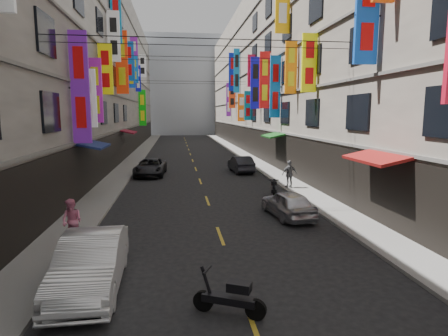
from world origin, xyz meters
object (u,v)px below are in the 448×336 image
object	(u,v)px
scooter_crossing	(230,298)
scooter_far_right	(274,188)
car_right_mid	(288,204)
car_right_far	(241,164)
car_left_mid	(91,263)
pedestrian_lfar	(72,221)
pedestrian_rfar	(289,174)
car_left_far	(150,167)

from	to	relation	value
scooter_crossing	scooter_far_right	world-z (taller)	same
car_right_mid	car_right_far	xyz separation A→B (m)	(0.16, 13.52, 0.03)
car_left_mid	car_right_far	size ratio (longest dim) A/B	1.12
scooter_far_right	pedestrian_lfar	bearing A→B (deg)	51.96
car_right_far	pedestrian_rfar	xyz separation A→B (m)	(1.84, -7.29, 0.32)
scooter_far_right	car_left_mid	size ratio (longest dim) A/B	0.39
scooter_crossing	car_right_far	xyz separation A→B (m)	(4.01, 21.61, 0.22)
scooter_far_right	pedestrian_rfar	distance (m)	2.38
scooter_far_right	car_right_far	bearing A→B (deg)	-73.32
scooter_crossing	pedestrian_lfar	world-z (taller)	pedestrian_lfar
car_left_far	pedestrian_rfar	xyz separation A→B (m)	(9.05, -6.50, 0.33)
car_left_mid	scooter_far_right	bearing A→B (deg)	51.66
car_left_far	car_left_mid	bearing A→B (deg)	-87.64
car_right_mid	pedestrian_lfar	world-z (taller)	pedestrian_lfar
scooter_crossing	car_left_far	size ratio (longest dim) A/B	0.35
scooter_crossing	car_right_far	bearing A→B (deg)	15.08
car_left_far	car_right_mid	bearing A→B (deg)	-57.61
car_right_mid	pedestrian_rfar	size ratio (longest dim) A/B	2.15
scooter_far_right	car_right_far	distance (m)	9.08
scooter_far_right	car_left_far	world-z (taller)	car_left_far
pedestrian_rfar	pedestrian_lfar	bearing A→B (deg)	29.36
pedestrian_rfar	scooter_crossing	bearing A→B (deg)	57.42
car_left_mid	pedestrian_rfar	xyz separation A→B (m)	(9.40, 12.49, 0.24)
car_left_mid	car_right_mid	bearing A→B (deg)	38.41
scooter_crossing	car_left_mid	size ratio (longest dim) A/B	0.37
pedestrian_rfar	car_right_mid	bearing A→B (deg)	61.85
car_left_far	pedestrian_rfar	size ratio (longest dim) A/B	2.74
scooter_crossing	car_left_far	world-z (taller)	car_left_far
scooter_crossing	pedestrian_lfar	bearing A→B (deg)	68.34
scooter_crossing	pedestrian_rfar	distance (m)	15.48
scooter_crossing	scooter_far_right	xyz separation A→B (m)	(4.38, 12.54, 0.00)
scooter_crossing	car_left_far	bearing A→B (deg)	34.32
scooter_far_right	pedestrian_lfar	size ratio (longest dim) A/B	1.10
car_right_far	pedestrian_rfar	bearing A→B (deg)	100.11
scooter_far_right	pedestrian_lfar	world-z (taller)	pedestrian_lfar
car_left_mid	car_right_mid	world-z (taller)	car_left_mid
scooter_crossing	car_right_mid	size ratio (longest dim) A/B	0.45
car_right_mid	car_left_mid	bearing A→B (deg)	32.71
car_left_far	pedestrian_lfar	distance (m)	15.57
car_left_mid	car_left_far	xyz separation A→B (m)	(0.35, 18.99, -0.09)
scooter_crossing	pedestrian_rfar	size ratio (longest dim) A/B	0.97
car_left_mid	car_right_far	distance (m)	21.17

